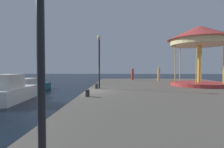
% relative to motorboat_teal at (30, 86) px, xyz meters
% --- Properties ---
extents(ground_plane, '(120.00, 120.00, 0.00)m').
position_rel_motorboat_teal_xyz_m(ground_plane, '(6.85, -5.57, -0.51)').
color(ground_plane, black).
extents(quay_dock, '(14.55, 28.14, 0.80)m').
position_rel_motorboat_teal_xyz_m(quay_dock, '(14.12, -5.57, -0.11)').
color(quay_dock, '#5B564F').
rests_on(quay_dock, ground).
extents(motorboat_teal, '(2.31, 5.51, 1.36)m').
position_rel_motorboat_teal_xyz_m(motorboat_teal, '(0.00, 0.00, 0.00)').
color(motorboat_teal, '#19606B').
rests_on(motorboat_teal, ground).
extents(motorboat_white, '(2.52, 4.99, 1.97)m').
position_rel_motorboat_teal_xyz_m(motorboat_white, '(1.28, -5.59, 0.22)').
color(motorboat_white, white).
rests_on(motorboat_white, ground).
extents(carousel, '(5.64, 5.64, 5.43)m').
position_rel_motorboat_teal_xyz_m(carousel, '(16.57, -1.85, 4.35)').
color(carousel, '#B23333').
rests_on(carousel, quay_dock).
extents(lamp_post_mid_promenade, '(0.36, 0.36, 4.21)m').
position_rel_motorboat_teal_xyz_m(lamp_post_mid_promenade, '(7.68, -4.16, 3.18)').
color(lamp_post_mid_promenade, black).
rests_on(lamp_post_mid_promenade, quay_dock).
extents(bollard_center, '(0.24, 0.24, 0.40)m').
position_rel_motorboat_teal_xyz_m(bollard_center, '(7.49, -4.41, 0.49)').
color(bollard_center, '#2D2D33').
rests_on(bollard_center, quay_dock).
extents(bollard_south, '(0.24, 0.24, 0.40)m').
position_rel_motorboat_teal_xyz_m(bollard_south, '(7.42, -8.22, 0.49)').
color(bollard_south, '#2D2D33').
rests_on(bollard_south, quay_dock).
extents(person_by_the_water, '(0.34, 0.34, 1.76)m').
position_rel_motorboat_teal_xyz_m(person_by_the_water, '(14.37, 4.22, 1.12)').
color(person_by_the_water, tan).
rests_on(person_by_the_water, quay_dock).
extents(person_mid_promenade, '(0.34, 0.34, 1.69)m').
position_rel_motorboat_teal_xyz_m(person_mid_promenade, '(11.20, 5.65, 1.08)').
color(person_mid_promenade, '#B23833').
rests_on(person_mid_promenade, quay_dock).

